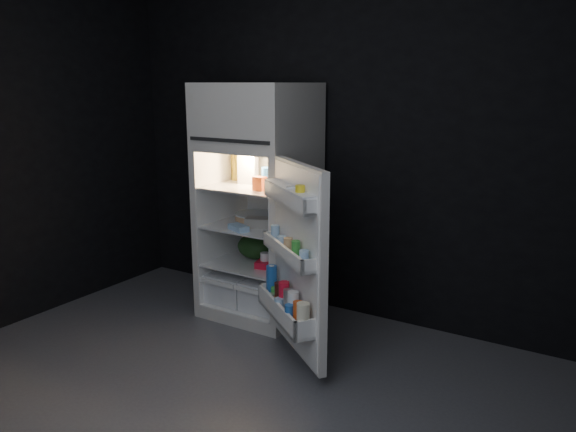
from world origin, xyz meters
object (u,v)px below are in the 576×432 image
Objects in this scene: milk_jug at (248,168)px; egg_carton at (267,223)px; fridge_door at (295,264)px; yogurt_tray at (272,265)px; refrigerator at (260,194)px.

milk_jug reaches higher than egg_carton.
milk_jug is at bearing 142.30° from fridge_door.
fridge_door reaches higher than yogurt_tray.
refrigerator is 0.95m from fridge_door.
milk_jug is at bearing 142.80° from yogurt_tray.
fridge_door reaches higher than milk_jug.
egg_carton is 1.39× the size of yogurt_tray.
milk_jug is 0.46m from egg_carton.
milk_jug reaches higher than yogurt_tray.
refrigerator is 0.24m from egg_carton.
egg_carton is at bearing 136.92° from fridge_door.
egg_carton is at bearing -42.13° from milk_jug.
milk_jug is at bearing -179.85° from refrigerator.
egg_carton is (0.23, -0.09, -0.38)m from milk_jug.
egg_carton is at bearing -35.86° from refrigerator.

